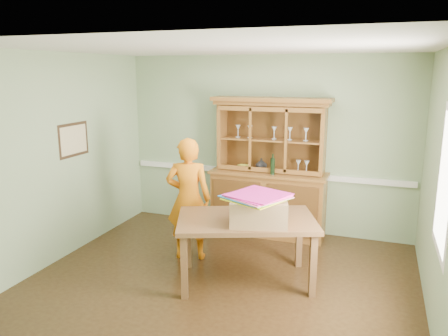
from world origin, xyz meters
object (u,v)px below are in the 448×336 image
at_px(china_hutch, 269,187).
at_px(dining_table, 246,226).
at_px(cardboard_box, 259,211).
at_px(person, 189,199).

bearing_deg(china_hutch, dining_table, -84.86).
height_order(dining_table, cardboard_box, cardboard_box).
distance_m(china_hutch, dining_table, 1.65).
bearing_deg(cardboard_box, china_hutch, 100.38).
bearing_deg(china_hutch, cardboard_box, -79.62).
xyz_separation_m(dining_table, person, (-0.92, 0.41, 0.12)).
distance_m(china_hutch, cardboard_box, 1.80).
relative_size(dining_table, cardboard_box, 2.93).
bearing_deg(person, china_hutch, -137.43).
bearing_deg(dining_table, person, 134.62).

